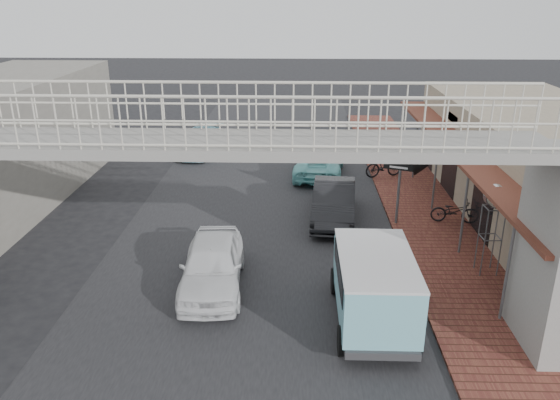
# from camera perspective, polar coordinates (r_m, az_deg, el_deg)

# --- Properties ---
(ground) EXTENTS (120.00, 120.00, 0.00)m
(ground) POSITION_cam_1_polar(r_m,az_deg,el_deg) (17.83, -2.91, -6.85)
(ground) COLOR black
(ground) RESTS_ON ground
(road_strip) EXTENTS (10.00, 60.00, 0.01)m
(road_strip) POSITION_cam_1_polar(r_m,az_deg,el_deg) (17.83, -2.91, -6.83)
(road_strip) COLOR black
(road_strip) RESTS_ON ground
(sidewalk) EXTENTS (3.00, 40.00, 0.10)m
(sidewalk) POSITION_cam_1_polar(r_m,az_deg,el_deg) (21.08, 15.70, -2.96)
(sidewalk) COLOR brown
(sidewalk) RESTS_ON ground
(shophouse_row) EXTENTS (7.20, 18.00, 4.00)m
(shophouse_row) POSITION_cam_1_polar(r_m,az_deg,el_deg) (22.80, 26.59, 2.63)
(shophouse_row) COLOR gray
(shophouse_row) RESTS_ON ground
(footbridge) EXTENTS (16.40, 2.40, 6.34)m
(footbridge) POSITION_cam_1_polar(r_m,az_deg,el_deg) (12.87, -4.59, -2.56)
(footbridge) COLOR gray
(footbridge) RESTS_ON ground
(building_far_left) EXTENTS (5.00, 14.00, 5.00)m
(building_far_left) POSITION_cam_1_polar(r_m,az_deg,el_deg) (25.69, -27.23, 5.51)
(building_far_left) COLOR gray
(building_far_left) RESTS_ON ground
(white_hatchback) EXTENTS (2.01, 4.49, 1.50)m
(white_hatchback) POSITION_cam_1_polar(r_m,az_deg,el_deg) (16.38, -7.09, -6.69)
(white_hatchback) COLOR white
(white_hatchback) RESTS_ON ground
(dark_sedan) EXTENTS (1.94, 4.63, 1.49)m
(dark_sedan) POSITION_cam_1_polar(r_m,az_deg,el_deg) (21.10, 5.64, -0.20)
(dark_sedan) COLOR black
(dark_sedan) RESTS_ON ground
(angkot_curb) EXTENTS (2.67, 4.93, 1.31)m
(angkot_curb) POSITION_cam_1_polar(r_m,az_deg,el_deg) (26.37, 4.16, 3.96)
(angkot_curb) COLOR #78CFD0
(angkot_curb) RESTS_ON ground
(angkot_far) EXTENTS (2.45, 4.79, 1.33)m
(angkot_far) POSITION_cam_1_polar(r_m,az_deg,el_deg) (30.41, -8.39, 6.10)
(angkot_far) COLOR #67A4B4
(angkot_far) RESTS_ON ground
(angkot_van) EXTENTS (1.97, 4.26, 2.09)m
(angkot_van) POSITION_cam_1_polar(r_m,az_deg,el_deg) (14.49, 9.77, -8.15)
(angkot_van) COLOR black
(angkot_van) RESTS_ON ground
(motorcycle_near) EXTENTS (1.79, 0.80, 0.91)m
(motorcycle_near) POSITION_cam_1_polar(r_m,az_deg,el_deg) (21.65, 17.74, -1.11)
(motorcycle_near) COLOR black
(motorcycle_near) RESTS_ON sidewalk
(motorcycle_far) EXTENTS (1.92, 1.07, 1.11)m
(motorcycle_far) POSITION_cam_1_polar(r_m,az_deg,el_deg) (26.24, 10.79, 3.56)
(motorcycle_far) COLOR black
(motorcycle_far) RESTS_ON sidewalk
(street_clock) EXTENTS (0.71, 0.58, 2.87)m
(street_clock) POSITION_cam_1_polar(r_m,az_deg,el_deg) (17.46, 21.59, -0.06)
(street_clock) COLOR #59595B
(street_clock) RESTS_ON sidewalk
(arrow_sign) EXTENTS (1.89, 1.28, 3.13)m
(arrow_sign) POSITION_cam_1_polar(r_m,az_deg,el_deg) (20.21, 14.66, 3.91)
(arrow_sign) COLOR #59595B
(arrow_sign) RESTS_ON sidewalk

